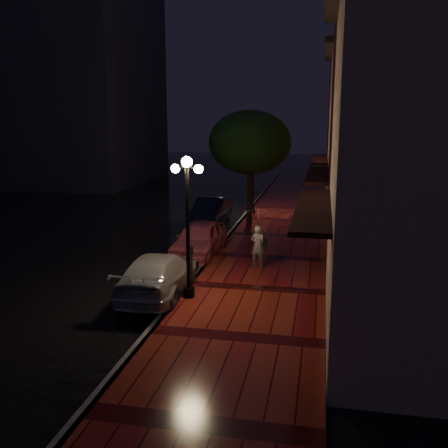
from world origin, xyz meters
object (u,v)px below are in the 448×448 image
Objects in this scene: streetlamp_far at (253,171)px; navy_car at (211,211)px; streetlamp_near at (188,219)px; parking_meter at (192,261)px; silver_car at (159,274)px; woman_with_umbrella at (258,228)px; pink_car at (199,239)px; street_tree at (250,144)px.

streetlamp_far reaches higher than navy_car.
streetlamp_near is 2.00m from parking_meter.
silver_car is at bearing 156.82° from streetlamp_near.
parking_meter is (-0.20, 1.13, -1.64)m from streetlamp_near.
woman_with_umbrella is 1.64× the size of parking_meter.
pink_car is 4.11m from parking_meter.
silver_car is 4.30m from woman_with_umbrella.
pink_car is at bearing -94.04° from silver_car.
streetlamp_near is 11.49m from navy_car.
streetlamp_near reaches higher than pink_car.
streetlamp_near is at bearing -79.74° from navy_car.
parking_meter is at bearing -79.83° from navy_car.
streetlamp_near is 14.00m from streetlamp_far.
streetlamp_far is 10.55m from woman_with_umbrella.
street_tree is 4.35× the size of parking_meter.
pink_car is at bearing 90.08° from parking_meter.
navy_car is 1.98× the size of woman_with_umbrella.
street_tree is 4.10m from navy_car.
street_tree is 6.92m from pink_car.
streetlamp_near is 0.74× the size of street_tree.
streetlamp_far is at bearing -96.76° from silver_car.
navy_car is (-2.08, 0.19, -3.53)m from street_tree.
streetlamp_far is 3.24× the size of parking_meter.
streetlamp_far is 12.98m from parking_meter.
navy_car is at bearing 88.72° from parking_meter.
navy_car reaches higher than pink_car.
streetlamp_near is 5.58m from pink_car.
streetlamp_near is 1.00× the size of streetlamp_far.
streetlamp_far is 13.71m from silver_car.
parking_meter is at bearing 100.07° from streetlamp_near.
streetlamp_far is 3.85m from navy_car.
pink_car is 3.13× the size of parking_meter.
street_tree reaches higher than silver_car.
street_tree reaches higher than streetlamp_far.
street_tree reaches higher than woman_with_umbrella.
silver_car is (-0.16, -4.69, -0.04)m from pink_car.
streetlamp_near reaches higher than navy_car.
pink_car is 1.90× the size of woman_with_umbrella.
woman_with_umbrella is 3.19m from parking_meter.
street_tree reaches higher than pink_car.
silver_car is at bearing -94.70° from streetlamp_far.
streetlamp_near is at bearing -91.35° from street_tree.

